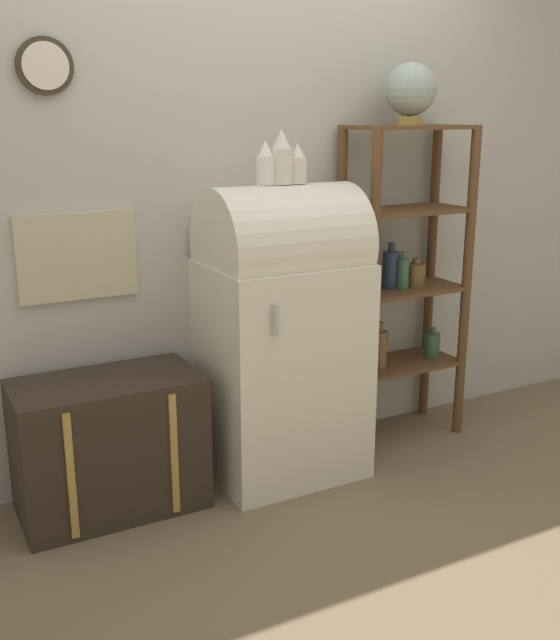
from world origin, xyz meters
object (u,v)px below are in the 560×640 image
at_px(suitcase_trunk, 109,445).
at_px(vase_right, 297,165).
at_px(refrigerator, 282,330).
at_px(vase_left, 265,164).
at_px(globe, 411,91).
at_px(vase_center, 281,159).

xyz_separation_m(suitcase_trunk, vase_right, (0.90, -0.02, 1.14)).
bearing_deg(suitcase_trunk, refrigerator, -1.83).
xyz_separation_m(suitcase_trunk, vase_left, (0.74, -0.02, 1.15)).
relative_size(refrigerator, globe, 4.72).
distance_m(globe, vase_right, 0.73).
distance_m(vase_center, vase_right, 0.08).
bearing_deg(vase_right, vase_center, 177.01).
distance_m(globe, vase_center, 0.79).
height_order(suitcase_trunk, vase_center, vase_center).
bearing_deg(vase_right, globe, 6.58).
relative_size(suitcase_trunk, vase_left, 4.10).
relative_size(refrigerator, vase_center, 5.79).
height_order(refrigerator, vase_right, vase_right).
xyz_separation_m(refrigerator, vase_left, (-0.08, 0.01, 0.74)).
height_order(vase_left, vase_center, vase_center).
bearing_deg(vase_center, vase_right, -2.99).
xyz_separation_m(refrigerator, vase_right, (0.08, 0.00, 0.74)).
relative_size(vase_left, vase_center, 0.80).
relative_size(globe, vase_right, 1.67).
height_order(suitcase_trunk, vase_right, vase_right).
bearing_deg(vase_left, globe, 4.86).
bearing_deg(refrigerator, vase_right, 2.33).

